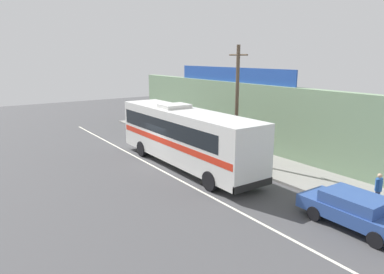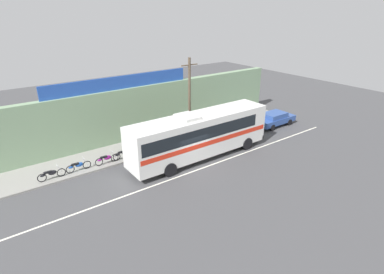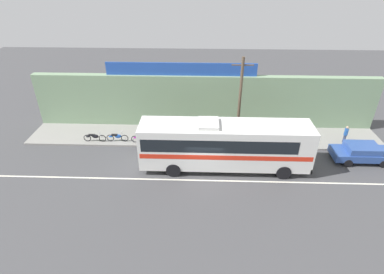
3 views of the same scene
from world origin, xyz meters
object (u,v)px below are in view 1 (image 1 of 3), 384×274
at_px(intercity_bus, 184,134).
at_px(motorcycle_purple, 161,129).
at_px(parked_car, 356,210).
at_px(motorcycle_red, 150,125).
at_px(utility_pole, 237,103).
at_px(motorcycle_black, 182,136).
at_px(pedestrian_near_shop, 378,188).
at_px(motorcycle_blue, 172,133).

height_order(intercity_bus, motorcycle_purple, intercity_bus).
relative_size(parked_car, motorcycle_red, 2.36).
xyz_separation_m(utility_pole, motorcycle_red, (-11.81, 0.01, -3.34)).
bearing_deg(motorcycle_black, pedestrian_near_shop, 1.80).
relative_size(parked_car, pedestrian_near_shop, 2.86).
relative_size(intercity_bus, utility_pole, 1.66).
distance_m(utility_pole, motorcycle_purple, 10.48).
relative_size(intercity_bus, pedestrian_near_shop, 7.71).
height_order(parked_car, pedestrian_near_shop, pedestrian_near_shop).
relative_size(motorcycle_blue, motorcycle_black, 0.97).
xyz_separation_m(utility_pole, pedestrian_near_shop, (8.95, 0.50, -2.87)).
height_order(motorcycle_purple, pedestrian_near_shop, pedestrian_near_shop).
bearing_deg(motorcycle_blue, pedestrian_near_shop, 1.76).
xyz_separation_m(motorcycle_black, motorcycle_purple, (-3.56, 0.09, 0.00)).
bearing_deg(motorcycle_red, motorcycle_purple, 2.65).
bearing_deg(motorcycle_black, motorcycle_red, -179.98).
relative_size(utility_pole, motorcycle_red, 3.83).
bearing_deg(motorcycle_black, motorcycle_blue, -178.70).
bearing_deg(intercity_bus, utility_pole, 67.30).
xyz_separation_m(motorcycle_red, motorcycle_purple, (1.89, 0.09, 0.00)).
distance_m(intercity_bus, motorcycle_black, 6.13).
bearing_deg(motorcycle_red, motorcycle_black, 0.02).
distance_m(intercity_bus, pedestrian_near_shop, 10.89).
xyz_separation_m(intercity_bus, motorcycle_purple, (-8.64, 3.18, -1.50)).
distance_m(intercity_bus, parked_car, 10.75).
bearing_deg(intercity_bus, motorcycle_purple, 159.80).
relative_size(motorcycle_black, pedestrian_near_shop, 1.23).
bearing_deg(motorcycle_purple, motorcycle_blue, -3.22).
xyz_separation_m(utility_pole, motorcycle_blue, (-7.82, -0.02, -3.34)).
bearing_deg(motorcycle_blue, motorcycle_red, 179.55).
xyz_separation_m(motorcycle_red, pedestrian_near_shop, (20.76, 0.48, 0.48)).
bearing_deg(utility_pole, motorcycle_red, 179.94).
distance_m(utility_pole, motorcycle_red, 12.28).
bearing_deg(motorcycle_blue, parked_car, -6.07).
relative_size(parked_car, utility_pole, 0.62).
bearing_deg(intercity_bus, parked_car, 6.66).
bearing_deg(utility_pole, intercity_bus, -112.70).
relative_size(motorcycle_red, motorcycle_purple, 1.04).
bearing_deg(utility_pole, motorcycle_purple, 179.43).
xyz_separation_m(utility_pole, motorcycle_black, (-6.36, 0.01, -3.34)).
relative_size(motorcycle_red, pedestrian_near_shop, 1.21).
distance_m(parked_car, motorcycle_blue, 17.23).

